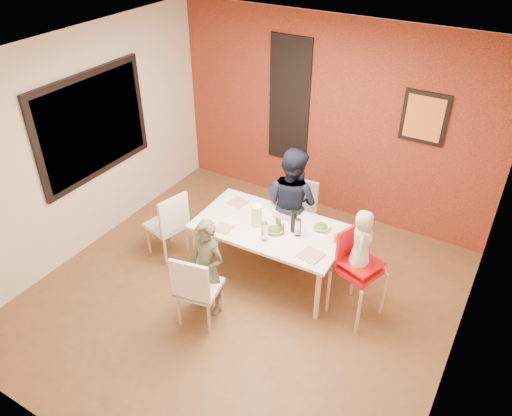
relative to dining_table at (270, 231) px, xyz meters
The scene contains 35 objects.
ground 0.82m from the dining_table, 98.72° to the right, with size 4.50×4.50×0.00m, color brown.
ceiling 2.11m from the dining_table, 98.72° to the right, with size 4.50×4.50×0.02m, color white.
wall_back 1.89m from the dining_table, 92.49° to the left, with size 4.50×0.02×2.70m, color beige.
wall_front 2.84m from the dining_table, 91.59° to the right, with size 4.50×0.02×2.70m, color beige.
wall_left 2.48m from the dining_table, 167.93° to the right, with size 0.02×4.50×2.70m, color beige.
wall_right 2.34m from the dining_table, 12.89° to the right, with size 0.02×4.50×2.70m, color beige.
brick_accent_wall 1.87m from the dining_table, 92.52° to the left, with size 4.50×0.02×2.70m, color maroon.
picture_window_frame 2.48m from the dining_table, behind, with size 0.05×1.70×1.30m, color black.
picture_window_pane 2.47m from the dining_table, behind, with size 0.02×1.55×1.15m, color black.
glassblock_strip 2.03m from the dining_table, 111.49° to the left, with size 0.55×0.03×1.70m, color white.
glassblock_surround 2.03m from the dining_table, 111.55° to the left, with size 0.60×0.03×1.76m, color black.
art_print_frame 2.28m from the dining_table, 56.73° to the left, with size 0.54×0.03×0.64m, color black.
art_print_canvas 2.27m from the dining_table, 56.50° to the left, with size 0.44×0.01×0.54m, color orange.
dining_table is the anchor object (origin of this frame).
chair_near 1.13m from the dining_table, 104.25° to the right, with size 0.50×0.50×0.91m.
chair_far 0.78m from the dining_table, 90.74° to the left, with size 0.44×0.44×0.88m.
chair_left 1.29m from the dining_table, 166.15° to the right, with size 0.51×0.51×0.91m.
high_chair 1.07m from the dining_table, ahead, with size 0.56×0.56×1.07m.
child_near 0.90m from the dining_table, 109.03° to the right, with size 0.43×0.28×1.17m, color brown.
child_far 0.53m from the dining_table, 90.35° to the left, with size 0.71×0.56×1.47m, color black.
toddler 1.15m from the dining_table, ahead, with size 0.34×0.22×0.70m, color silver.
plate_near_left 0.54m from the dining_table, 144.27° to the right, with size 0.20×0.20×0.01m, color silver.
plate_far_mid 0.31m from the dining_table, 82.42° to the left, with size 0.24×0.24×0.01m, color silver.
plate_near_right 0.68m from the dining_table, 22.00° to the right, with size 0.23×0.23×0.01m, color white.
plate_far_left 0.63m from the dining_table, 158.84° to the left, with size 0.21×0.21×0.01m, color silver.
salad_bowl_a 0.15m from the dining_table, 38.79° to the right, with size 0.21×0.21×0.05m, color white.
salad_bowl_b 0.58m from the dining_table, 25.19° to the left, with size 0.20×0.20×0.05m, color white.
wine_bottle 0.34m from the dining_table, ahead, with size 0.07×0.07×0.26m, color black.
wine_glass_a 0.31m from the dining_table, 75.75° to the right, with size 0.08×0.08×0.22m, color silver.
wine_glass_b 0.38m from the dining_table, ahead, with size 0.07×0.07×0.21m, color white.
paper_towel_roll 0.25m from the dining_table, 155.27° to the right, with size 0.12×0.12×0.27m, color white.
condiment_red 0.24m from the dining_table, 18.36° to the right, with size 0.03×0.03×0.13m, color red.
condiment_green 0.19m from the dining_table, ahead, with size 0.04×0.04×0.15m, color #2F7C29.
condiment_brown 0.14m from the dining_table, 24.84° to the left, with size 0.03×0.03×0.12m, color brown.
sippy_cup 0.77m from the dining_table, ahead, with size 0.06×0.06×0.10m, color orange.
Camera 1 is at (2.28, -3.57, 4.03)m, focal length 35.00 mm.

